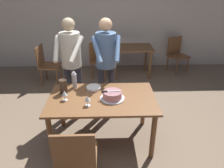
{
  "coord_description": "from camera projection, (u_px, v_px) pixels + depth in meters",
  "views": [
    {
      "loc": [
        0.06,
        -2.51,
        2.22
      ],
      "look_at": [
        0.14,
        0.12,
        0.9
      ],
      "focal_mm": 33.35,
      "sensor_mm": 36.0,
      "label": 1
    }
  ],
  "objects": [
    {
      "name": "background_chair_1",
      "position": [
        99.0,
        58.0,
        5.11
      ],
      "size": [
        0.6,
        0.6,
        0.9
      ],
      "color": "brown",
      "rests_on": "ground_plane"
    },
    {
      "name": "background_chair_0",
      "position": [
        47.0,
        63.0,
        4.81
      ],
      "size": [
        0.46,
        0.46,
        0.9
      ],
      "color": "brown",
      "rests_on": "ground_plane"
    },
    {
      "name": "plate_stack",
      "position": [
        94.0,
        88.0,
        3.12
      ],
      "size": [
        0.22,
        0.22,
        0.04
      ],
      "color": "white",
      "rests_on": "main_dining_table"
    },
    {
      "name": "water_bottle",
      "position": [
        75.0,
        80.0,
        3.13
      ],
      "size": [
        0.07,
        0.07,
        0.25
      ],
      "color": "silver",
      "rests_on": "main_dining_table"
    },
    {
      "name": "main_dining_table",
      "position": [
        102.0,
        104.0,
        2.95
      ],
      "size": [
        1.49,
        0.9,
        0.75
      ],
      "color": "brown",
      "rests_on": "ground_plane"
    },
    {
      "name": "cake_on_platter",
      "position": [
        112.0,
        95.0,
        2.85
      ],
      "size": [
        0.34,
        0.34,
        0.11
      ],
      "color": "silver",
      "rests_on": "main_dining_table"
    },
    {
      "name": "chair_near_side",
      "position": [
        76.0,
        157.0,
        2.27
      ],
      "size": [
        0.44,
        0.44,
        0.9
      ],
      "color": "brown",
      "rests_on": "ground_plane"
    },
    {
      "name": "cake_knife",
      "position": [
        107.0,
        91.0,
        2.81
      ],
      "size": [
        0.27,
        0.04,
        0.02
      ],
      "color": "silver",
      "rests_on": "cake_on_platter"
    },
    {
      "name": "back_wall",
      "position": [
        103.0,
        17.0,
        5.46
      ],
      "size": [
        10.0,
        0.12,
        2.7
      ],
      "primitive_type": "cube",
      "color": "beige",
      "rests_on": "ground_plane"
    },
    {
      "name": "wine_glass_far",
      "position": [
        88.0,
        99.0,
        2.67
      ],
      "size": [
        0.08,
        0.08,
        0.14
      ],
      "color": "silver",
      "rests_on": "main_dining_table"
    },
    {
      "name": "person_cutting_cake",
      "position": [
        106.0,
        59.0,
        3.34
      ],
      "size": [
        0.46,
        0.57,
        1.72
      ],
      "color": "#2D2D38",
      "rests_on": "ground_plane"
    },
    {
      "name": "background_table",
      "position": [
        132.0,
        53.0,
        5.2
      ],
      "size": [
        1.0,
        0.7,
        0.74
      ],
      "color": "brown",
      "rests_on": "ground_plane"
    },
    {
      "name": "background_chair_2",
      "position": [
        177.0,
        53.0,
        5.47
      ],
      "size": [
        0.58,
        0.58,
        0.9
      ],
      "color": "brown",
      "rests_on": "ground_plane"
    },
    {
      "name": "ground_plane",
      "position": [
        103.0,
        139.0,
        3.23
      ],
      "size": [
        14.0,
        14.0,
        0.0
      ],
      "primitive_type": "plane",
      "color": "#7A6651"
    },
    {
      "name": "wine_glass_near",
      "position": [
        64.0,
        93.0,
        2.79
      ],
      "size": [
        0.08,
        0.08,
        0.14
      ],
      "color": "silver",
      "rests_on": "main_dining_table"
    },
    {
      "name": "person_standing_beside",
      "position": [
        71.0,
        59.0,
        3.35
      ],
      "size": [
        0.46,
        0.57,
        1.72
      ],
      "color": "#2D2D38",
      "rests_on": "ground_plane"
    },
    {
      "name": "hurricane_lamp",
      "position": [
        63.0,
        86.0,
        2.97
      ],
      "size": [
        0.11,
        0.11,
        0.21
      ],
      "color": "black",
      "rests_on": "main_dining_table"
    }
  ]
}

